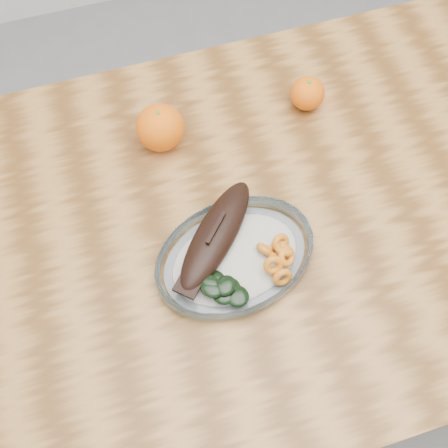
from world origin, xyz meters
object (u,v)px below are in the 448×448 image
at_px(orange_left, 160,128).
at_px(plated_meal, 234,255).
at_px(orange_right, 307,93).
at_px(dining_table, 275,236).

bearing_deg(orange_left, plated_meal, -78.59).
distance_m(plated_meal, orange_right, 0.35).
relative_size(plated_meal, orange_right, 8.76).
distance_m(orange_left, orange_right, 0.28).
relative_size(dining_table, orange_right, 18.73).
distance_m(plated_meal, orange_left, 0.27).
bearing_deg(orange_left, orange_right, 0.82).
xyz_separation_m(plated_meal, orange_left, (-0.05, 0.26, 0.02)).
xyz_separation_m(dining_table, plated_meal, (-0.10, -0.06, 0.12)).
bearing_deg(plated_meal, orange_right, 39.40).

